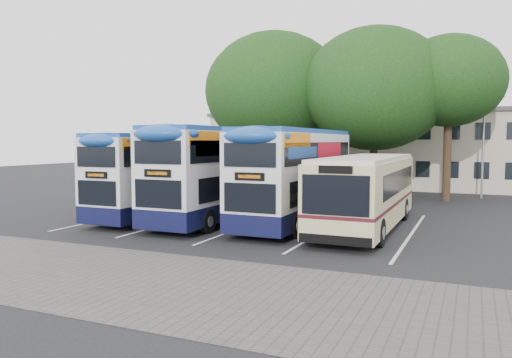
{
  "coord_description": "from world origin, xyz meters",
  "views": [
    {
      "loc": [
        5.52,
        -15.92,
        3.79
      ],
      "look_at": [
        -3.67,
        5.0,
        2.05
      ],
      "focal_mm": 35.0,
      "sensor_mm": 36.0,
      "label": 1
    }
  ],
  "objects": [
    {
      "name": "ground",
      "position": [
        0.0,
        0.0,
        0.0
      ],
      "size": [
        120.0,
        120.0,
        0.0
      ],
      "primitive_type": "plane",
      "color": "black",
      "rests_on": "ground"
    },
    {
      "name": "paving_strip",
      "position": [
        -2.0,
        -5.0,
        0.01
      ],
      "size": [
        40.0,
        6.0,
        0.01
      ],
      "primitive_type": "cube",
      "color": "#595654",
      "rests_on": "ground"
    },
    {
      "name": "bay_lines",
      "position": [
        -3.75,
        5.0,
        0.01
      ],
      "size": [
        14.12,
        11.0,
        0.01
      ],
      "color": "silver",
      "rests_on": "ground"
    },
    {
      "name": "depot_building",
      "position": [
        0.0,
        26.99,
        3.15
      ],
      "size": [
        32.4,
        8.4,
        6.2
      ],
      "color": "#C1B59C",
      "rests_on": "ground"
    },
    {
      "name": "lamp_post",
      "position": [
        6.0,
        19.97,
        5.08
      ],
      "size": [
        0.25,
        1.05,
        9.06
      ],
      "color": "gray",
      "rests_on": "ground"
    },
    {
      "name": "tree_left",
      "position": [
        -7.87,
        17.85,
        7.37
      ],
      "size": [
        9.95,
        9.95,
        11.61
      ],
      "color": "black",
      "rests_on": "ground"
    },
    {
      "name": "tree_mid",
      "position": [
        -0.56,
        17.17,
        7.16
      ],
      "size": [
        9.42,
        9.42,
        11.17
      ],
      "color": "black",
      "rests_on": "ground"
    },
    {
      "name": "tree_right",
      "position": [
        3.92,
        17.77,
        7.52
      ],
      "size": [
        6.76,
        6.76,
        10.42
      ],
      "color": "black",
      "rests_on": "ground"
    },
    {
      "name": "bus_dd_left",
      "position": [
        -8.78,
        5.2,
        2.27
      ],
      "size": [
        2.4,
        9.9,
        4.12
      ],
      "color": "black",
      "rests_on": "ground"
    },
    {
      "name": "bus_dd_mid",
      "position": [
        -5.6,
        5.34,
        2.43
      ],
      "size": [
        2.57,
        10.6,
        4.42
      ],
      "color": "black",
      "rests_on": "ground"
    },
    {
      "name": "bus_dd_right",
      "position": [
        -1.95,
        5.73,
        2.38
      ],
      "size": [
        2.51,
        10.36,
        4.32
      ],
      "color": "black",
      "rests_on": "ground"
    },
    {
      "name": "bus_single",
      "position": [
        1.3,
        5.59,
        1.78
      ],
      "size": [
        2.67,
        10.51,
        3.13
      ],
      "color": "#CCC788",
      "rests_on": "ground"
    }
  ]
}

